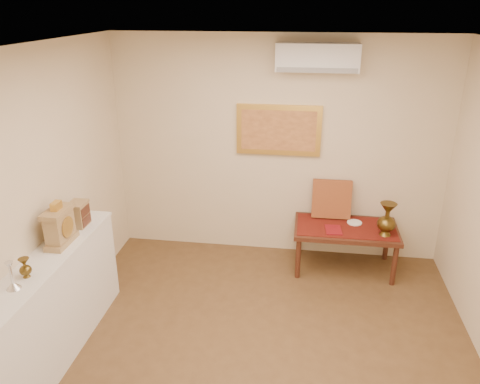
% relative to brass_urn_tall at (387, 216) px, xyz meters
% --- Properties ---
extents(floor, '(4.50, 4.50, 0.00)m').
position_rel_brass_urn_tall_xyz_m(floor, '(-1.27, -1.73, -0.79)').
color(floor, brown).
rests_on(floor, ground).
extents(ceiling, '(4.50, 4.50, 0.00)m').
position_rel_brass_urn_tall_xyz_m(ceiling, '(-1.27, -1.73, 1.91)').
color(ceiling, silver).
rests_on(ceiling, ground).
extents(wall_back, '(4.00, 0.02, 2.70)m').
position_rel_brass_urn_tall_xyz_m(wall_back, '(-1.27, 0.52, 0.56)').
color(wall_back, beige).
rests_on(wall_back, ground).
extents(wall_left, '(0.02, 4.50, 2.70)m').
position_rel_brass_urn_tall_xyz_m(wall_left, '(-3.27, -1.73, 0.56)').
color(wall_left, beige).
rests_on(wall_left, ground).
extents(candlestick, '(0.11, 0.11, 0.23)m').
position_rel_brass_urn_tall_xyz_m(candlestick, '(-3.10, -2.16, 0.30)').
color(candlestick, silver).
rests_on(candlestick, display_ledge).
extents(brass_urn_small, '(0.10, 0.10, 0.21)m').
position_rel_brass_urn_tall_xyz_m(brass_urn_small, '(-3.09, -2.00, 0.29)').
color(brass_urn_small, brown).
rests_on(brass_urn_small, display_ledge).
extents(table_cloth, '(1.14, 0.59, 0.01)m').
position_rel_brass_urn_tall_xyz_m(table_cloth, '(-0.42, 0.15, -0.24)').
color(table_cloth, '#611810').
rests_on(table_cloth, low_table).
extents(brass_urn_tall, '(0.21, 0.21, 0.47)m').
position_rel_brass_urn_tall_xyz_m(brass_urn_tall, '(0.00, 0.00, 0.00)').
color(brass_urn_tall, brown).
rests_on(brass_urn_tall, table_cloth).
extents(plate, '(0.18, 0.18, 0.01)m').
position_rel_brass_urn_tall_xyz_m(plate, '(-0.32, 0.25, -0.23)').
color(plate, white).
rests_on(plate, table_cloth).
extents(menu, '(0.20, 0.26, 0.01)m').
position_rel_brass_urn_tall_xyz_m(menu, '(-0.57, 0.03, -0.23)').
color(menu, maroon).
rests_on(menu, table_cloth).
extents(cushion, '(0.47, 0.19, 0.48)m').
position_rel_brass_urn_tall_xyz_m(cushion, '(-0.60, 0.40, -0.00)').
color(cushion, maroon).
rests_on(cushion, table_cloth).
extents(display_ledge, '(0.37, 2.02, 0.98)m').
position_rel_brass_urn_tall_xyz_m(display_ledge, '(-3.10, -1.73, -0.30)').
color(display_ledge, silver).
rests_on(display_ledge, floor).
extents(mantel_clock, '(0.17, 0.36, 0.41)m').
position_rel_brass_urn_tall_xyz_m(mantel_clock, '(-3.08, -1.44, 0.36)').
color(mantel_clock, '#A18253').
rests_on(mantel_clock, display_ledge).
extents(wooden_chest, '(0.16, 0.21, 0.24)m').
position_rel_brass_urn_tall_xyz_m(wooden_chest, '(-3.09, -1.07, 0.31)').
color(wooden_chest, '#A18253').
rests_on(wooden_chest, display_ledge).
extents(low_table, '(1.20, 0.70, 0.55)m').
position_rel_brass_urn_tall_xyz_m(low_table, '(-0.42, 0.15, -0.31)').
color(low_table, '#4A2316').
rests_on(low_table, floor).
extents(painting, '(1.00, 0.06, 0.60)m').
position_rel_brass_urn_tall_xyz_m(painting, '(-1.27, 0.49, 0.81)').
color(painting, gold).
rests_on(painting, wall_back).
extents(ac_unit, '(0.90, 0.25, 0.30)m').
position_rel_brass_urn_tall_xyz_m(ac_unit, '(-0.87, 0.39, 1.66)').
color(ac_unit, silver).
rests_on(ac_unit, wall_back).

